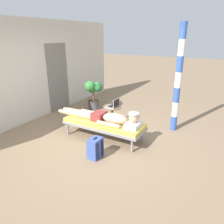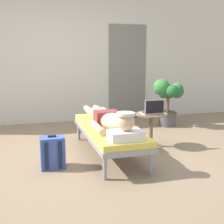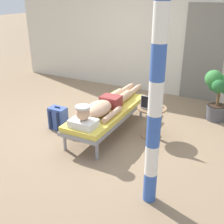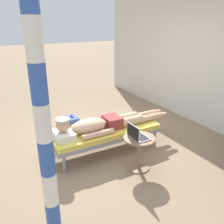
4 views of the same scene
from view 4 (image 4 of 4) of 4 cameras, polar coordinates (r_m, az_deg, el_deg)
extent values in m
plane|color=#8C7256|center=(4.52, -2.60, -7.55)|extent=(40.00, 40.00, 0.00)
cube|color=beige|center=(5.39, 22.38, 10.84)|extent=(7.60, 0.20, 2.70)
cylinder|color=gray|center=(4.87, 5.86, -3.57)|extent=(0.05, 0.05, 0.28)
cylinder|color=gray|center=(4.47, 10.01, -6.18)|extent=(0.05, 0.05, 0.28)
cylinder|color=gray|center=(4.23, -13.67, -8.16)|extent=(0.05, 0.05, 0.28)
cylinder|color=gray|center=(3.76, -11.19, -11.95)|extent=(0.05, 0.05, 0.28)
cube|color=gray|center=(4.18, -1.49, -5.24)|extent=(0.67, 1.90, 0.06)
cube|color=#E5CC4C|center=(4.15, -1.50, -4.38)|extent=(0.64, 1.86, 0.08)
cube|color=white|center=(3.86, -11.35, -5.32)|extent=(0.40, 0.28, 0.11)
sphere|color=#D8A884|center=(3.79, -11.52, -3.15)|extent=(0.21, 0.21, 0.21)
cylinder|color=silver|center=(3.75, -11.62, -1.82)|extent=(0.22, 0.22, 0.03)
ellipsoid|color=#D8A884|center=(3.97, -5.38, -3.25)|extent=(0.35, 0.60, 0.23)
cylinder|color=#D8A884|center=(4.20, -5.95, -2.90)|extent=(0.09, 0.55, 0.09)
cylinder|color=#D8A884|center=(3.83, -3.31, -5.24)|extent=(0.09, 0.55, 0.09)
cube|color=maroon|center=(4.15, 0.06, -2.32)|extent=(0.33, 0.26, 0.19)
cylinder|color=#D8A884|center=(4.39, 3.40, -1.32)|extent=(0.15, 0.42, 0.15)
cylinder|color=#D8A884|center=(4.62, 7.90, -0.55)|extent=(0.11, 0.44, 0.11)
ellipsoid|color=#D8A884|center=(4.80, 10.68, 0.02)|extent=(0.09, 0.20, 0.10)
cylinder|color=#D8A884|center=(4.26, 4.62, -2.08)|extent=(0.15, 0.42, 0.15)
cylinder|color=#D8A884|center=(4.50, 9.19, -1.25)|extent=(0.11, 0.44, 0.11)
ellipsoid|color=#D8A884|center=(4.68, 11.99, -0.64)|extent=(0.09, 0.20, 0.10)
cylinder|color=#8C6B4C|center=(3.88, 6.18, -12.79)|extent=(0.34, 0.34, 0.02)
cylinder|color=#8C6B4C|center=(3.75, 6.33, -9.63)|extent=(0.06, 0.06, 0.48)
cylinder|color=#8C6B4C|center=(3.62, 6.48, -6.19)|extent=(0.48, 0.48, 0.02)
cube|color=silver|center=(3.61, 6.50, -5.90)|extent=(0.31, 0.22, 0.02)
cube|color=black|center=(3.62, 6.63, -5.72)|extent=(0.27, 0.15, 0.00)
cube|color=silver|center=(3.50, 5.02, -4.69)|extent=(0.31, 0.01, 0.21)
cube|color=black|center=(3.50, 4.91, -4.71)|extent=(0.29, 0.00, 0.19)
cube|color=#3F59A5|center=(4.80, -9.33, -3.38)|extent=(0.30, 0.20, 0.40)
cube|color=#3F59A5|center=(4.86, -7.95, -3.86)|extent=(0.22, 0.04, 0.18)
cube|color=#192342|center=(4.84, -10.91, -3.28)|extent=(0.04, 0.02, 0.34)
cube|color=#192342|center=(4.69, -10.26, -4.01)|extent=(0.04, 0.02, 0.34)
cube|color=#192342|center=(4.72, -9.48, -1.03)|extent=(0.10, 0.02, 0.02)
cylinder|color=#3359B2|center=(2.89, -13.65, -22.82)|extent=(0.15, 0.15, 0.37)
cylinder|color=white|center=(2.66, -14.35, -17.09)|extent=(0.15, 0.15, 0.37)
cylinder|color=#3359B2|center=(2.45, -15.12, -10.33)|extent=(0.15, 0.15, 0.37)
cylinder|color=white|center=(2.29, -15.98, -2.47)|extent=(0.15, 0.15, 0.37)
cylinder|color=#3359B2|center=(2.17, -16.93, 6.41)|extent=(0.15, 0.15, 0.37)
cylinder|color=white|center=(2.12, -18.01, 16.00)|extent=(0.15, 0.15, 0.37)
camera|label=1|loc=(7.25, -36.79, 18.18)|focal=34.65mm
camera|label=2|loc=(5.03, -55.34, 3.35)|focal=48.45mm
camera|label=3|loc=(2.46, -89.82, 3.31)|focal=45.02mm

